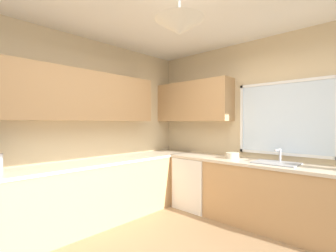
# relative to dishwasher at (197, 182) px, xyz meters

# --- Properties ---
(room_shell) EXTENTS (4.06, 4.07, 2.75)m
(room_shell) POSITION_rel_dishwasher_xyz_m (0.15, -1.07, 1.48)
(room_shell) COLOR beige
(room_shell) RESTS_ON ground_plane
(counter_run_left) EXTENTS (0.65, 3.68, 0.88)m
(counter_run_left) POSITION_rel_dishwasher_xyz_m (-0.66, -1.64, 0.02)
(counter_run_left) COLOR tan
(counter_run_left) RESTS_ON ground_plane
(counter_run_back) EXTENTS (3.15, 0.65, 0.88)m
(counter_run_back) POSITION_rel_dishwasher_xyz_m (1.21, 0.03, 0.02)
(counter_run_back) COLOR tan
(counter_run_back) RESTS_ON ground_plane
(dishwasher) EXTENTS (0.60, 0.60, 0.84)m
(dishwasher) POSITION_rel_dishwasher_xyz_m (0.00, 0.00, 0.00)
(dishwasher) COLOR white
(dishwasher) RESTS_ON ground_plane
(sink_assembly) EXTENTS (0.55, 0.40, 0.19)m
(sink_assembly) POSITION_rel_dishwasher_xyz_m (1.27, 0.04, 0.47)
(sink_assembly) COLOR #9EA0A5
(sink_assembly) RESTS_ON counter_run_back
(bowl) EXTENTS (0.20, 0.20, 0.09)m
(bowl) POSITION_rel_dishwasher_xyz_m (0.63, 0.03, 0.51)
(bowl) COLOR beige
(bowl) RESTS_ON counter_run_back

